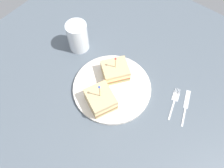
{
  "coord_description": "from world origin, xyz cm",
  "views": [
    {
      "loc": [
        -29.75,
        -24.01,
        69.96
      ],
      "look_at": [
        0.0,
        0.0,
        3.31
      ],
      "focal_mm": 36.68,
      "sensor_mm": 36.0,
      "label": 1
    }
  ],
  "objects_px": {
    "plate": "(112,88)",
    "fork": "(175,100)",
    "sandwich_half_back": "(100,99)",
    "sandwich_half_front": "(115,71)",
    "drink_glass": "(78,38)",
    "knife": "(186,105)"
  },
  "relations": [
    {
      "from": "drink_glass",
      "to": "knife",
      "type": "distance_m",
      "value": 0.45
    },
    {
      "from": "sandwich_half_back",
      "to": "knife",
      "type": "xyz_separation_m",
      "value": [
        0.18,
        -0.22,
        -0.04
      ]
    },
    {
      "from": "plate",
      "to": "knife",
      "type": "xyz_separation_m",
      "value": [
        0.11,
        -0.23,
        -0.0
      ]
    },
    {
      "from": "sandwich_half_back",
      "to": "fork",
      "type": "relative_size",
      "value": 0.94
    },
    {
      "from": "drink_glass",
      "to": "knife",
      "type": "bearing_deg",
      "value": -85.05
    },
    {
      "from": "sandwich_half_front",
      "to": "fork",
      "type": "bearing_deg",
      "value": -76.49
    },
    {
      "from": "fork",
      "to": "sandwich_half_back",
      "type": "bearing_deg",
      "value": 132.58
    },
    {
      "from": "plate",
      "to": "knife",
      "type": "distance_m",
      "value": 0.26
    },
    {
      "from": "plate",
      "to": "fork",
      "type": "relative_size",
      "value": 2.2
    },
    {
      "from": "plate",
      "to": "fork",
      "type": "bearing_deg",
      "value": -62.92
    },
    {
      "from": "sandwich_half_back",
      "to": "fork",
      "type": "xyz_separation_m",
      "value": [
        0.17,
        -0.18,
        -0.04
      ]
    },
    {
      "from": "plate",
      "to": "drink_glass",
      "type": "relative_size",
      "value": 2.35
    },
    {
      "from": "drink_glass",
      "to": "sandwich_half_back",
      "type": "bearing_deg",
      "value": -121.29
    },
    {
      "from": "sandwich_half_back",
      "to": "knife",
      "type": "relative_size",
      "value": 0.87
    },
    {
      "from": "drink_glass",
      "to": "fork",
      "type": "bearing_deg",
      "value": -85.49
    },
    {
      "from": "plate",
      "to": "fork",
      "type": "xyz_separation_m",
      "value": [
        0.1,
        -0.19,
        -0.0
      ]
    },
    {
      "from": "plate",
      "to": "sandwich_half_front",
      "type": "height_order",
      "value": "sandwich_half_front"
    },
    {
      "from": "plate",
      "to": "sandwich_half_front",
      "type": "distance_m",
      "value": 0.06
    },
    {
      "from": "drink_glass",
      "to": "knife",
      "type": "height_order",
      "value": "drink_glass"
    },
    {
      "from": "sandwich_half_front",
      "to": "drink_glass",
      "type": "bearing_deg",
      "value": 84.15
    },
    {
      "from": "sandwich_half_front",
      "to": "fork",
      "type": "relative_size",
      "value": 0.95
    },
    {
      "from": "sandwich_half_front",
      "to": "plate",
      "type": "bearing_deg",
      "value": -153.62
    }
  ]
}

